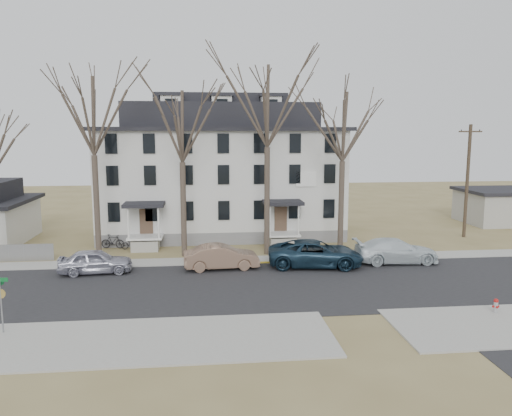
{
  "coord_description": "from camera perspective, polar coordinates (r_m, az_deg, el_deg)",
  "views": [
    {
      "loc": [
        -3.54,
        -25.61,
        8.86
      ],
      "look_at": [
        0.11,
        9.0,
        3.55
      ],
      "focal_mm": 35.0,
      "sensor_mm": 36.0,
      "label": 1
    }
  ],
  "objects": [
    {
      "name": "utility_pole_far",
      "position": [
        45.5,
        23.0,
        3.0
      ],
      "size": [
        2.0,
        0.28,
        9.5
      ],
      "color": "#3D3023",
      "rests_on": "ground"
    },
    {
      "name": "near_sidewalk_left",
      "position": [
        22.87,
        -17.34,
        -14.53
      ],
      "size": [
        20.0,
        5.0,
        0.08
      ],
      "primitive_type": "cube",
      "color": "#A09F97",
      "rests_on": "ground"
    },
    {
      "name": "far_sidewalk",
      "position": [
        34.94,
        -0.01,
        -6.01
      ],
      "size": [
        120.0,
        2.0,
        0.08
      ],
      "primitive_type": "cube",
      "color": "#A09F97",
      "rests_on": "ground"
    },
    {
      "name": "ground",
      "position": [
        27.33,
        1.77,
        -10.24
      ],
      "size": [
        120.0,
        120.0,
        0.0
      ],
      "primitive_type": "plane",
      "color": "olive",
      "rests_on": "ground"
    },
    {
      "name": "boarding_house",
      "position": [
        43.73,
        -4.0,
        4.09
      ],
      "size": [
        20.8,
        12.36,
        12.05
      ],
      "color": "slate",
      "rests_on": "ground"
    },
    {
      "name": "car_navy",
      "position": [
        33.37,
        6.82,
        -5.24
      ],
      "size": [
        6.59,
        3.71,
        1.74
      ],
      "primitive_type": "imported",
      "rotation": [
        0.0,
        0.0,
        1.43
      ],
      "color": "#182F41",
      "rests_on": "ground"
    },
    {
      "name": "car_tan",
      "position": [
        32.62,
        -3.97,
        -5.65
      ],
      "size": [
        4.95,
        2.01,
        1.6
      ],
      "primitive_type": "imported",
      "rotation": [
        0.0,
        0.0,
        1.64
      ],
      "color": "#81624E",
      "rests_on": "ground"
    },
    {
      "name": "tree_mid_right",
      "position": [
        36.81,
        9.94,
        9.7
      ],
      "size": [
        7.8,
        7.8,
        12.74
      ],
      "color": "#473B31",
      "rests_on": "ground"
    },
    {
      "name": "tree_center",
      "position": [
        35.77,
        1.31,
        12.24
      ],
      "size": [
        9.0,
        9.0,
        14.7
      ],
      "color": "#473B31",
      "rests_on": "ground"
    },
    {
      "name": "fire_hydrant",
      "position": [
        27.6,
        25.71,
        -10.07
      ],
      "size": [
        0.32,
        0.3,
        0.78
      ],
      "color": "#B7B7BA",
      "rests_on": "ground"
    },
    {
      "name": "main_road",
      "position": [
        29.21,
        1.24,
        -8.98
      ],
      "size": [
        120.0,
        10.0,
        0.04
      ],
      "primitive_type": "cube",
      "color": "#27272A",
      "rests_on": "ground"
    },
    {
      "name": "bicycle_left",
      "position": [
        39.12,
        -13.97,
        -4.02
      ],
      "size": [
        1.67,
        0.64,
        0.86
      ],
      "primitive_type": "imported",
      "rotation": [
        0.0,
        0.0,
        1.61
      ],
      "color": "black",
      "rests_on": "ground"
    },
    {
      "name": "distant_building",
      "position": [
        54.82,
        26.65,
        0.22
      ],
      "size": [
        8.5,
        6.5,
        3.35
      ],
      "color": "#A09F97",
      "rests_on": "ground"
    },
    {
      "name": "bicycle_right",
      "position": [
        39.73,
        -16.04,
        -3.75
      ],
      "size": [
        1.86,
        0.82,
        1.08
      ],
      "primitive_type": "imported",
      "rotation": [
        0.0,
        0.0,
        1.39
      ],
      "color": "black",
      "rests_on": "ground"
    },
    {
      "name": "yellow_curb",
      "position": [
        34.95,
        8.37,
        -6.1
      ],
      "size": [
        14.0,
        0.25,
        0.06
      ],
      "primitive_type": "cube",
      "color": "gold",
      "rests_on": "ground"
    },
    {
      "name": "tree_far_left",
      "position": [
        36.22,
        -18.23,
        10.6
      ],
      "size": [
        8.4,
        8.4,
        13.72
      ],
      "color": "#473B31",
      "rests_on": "ground"
    },
    {
      "name": "car_white",
      "position": [
        35.38,
        15.69,
        -4.78
      ],
      "size": [
        5.75,
        2.49,
        1.65
      ],
      "primitive_type": "imported",
      "rotation": [
        0.0,
        0.0,
        1.54
      ],
      "color": "silver",
      "rests_on": "ground"
    },
    {
      "name": "tree_mid_left",
      "position": [
        35.45,
        -8.51,
        9.78
      ],
      "size": [
        7.8,
        7.8,
        12.74
      ],
      "color": "#473B31",
      "rests_on": "ground"
    },
    {
      "name": "street_sign",
      "position": [
        24.83,
        -27.15,
        -9.03
      ],
      "size": [
        0.73,
        0.73,
        2.58
      ],
      "rotation": [
        0.0,
        0.0,
        -0.06
      ],
      "color": "gray",
      "rests_on": "ground"
    },
    {
      "name": "car_silver",
      "position": [
        33.15,
        -17.86,
        -5.88
      ],
      "size": [
        4.65,
        2.22,
        1.53
      ],
      "primitive_type": "imported",
      "rotation": [
        0.0,
        0.0,
        1.66
      ],
      "color": "#AEAFC0",
      "rests_on": "ground"
    }
  ]
}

